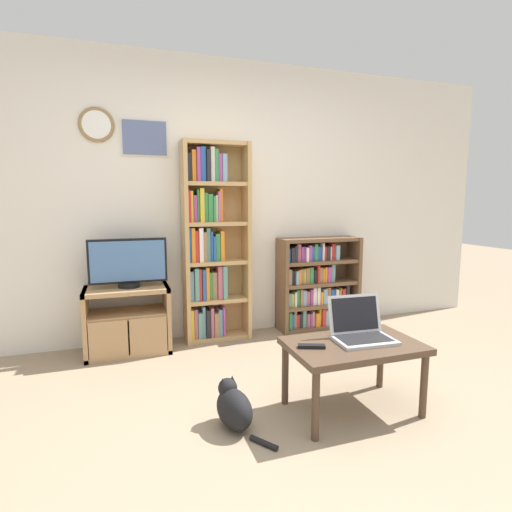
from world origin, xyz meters
name	(u,v)px	position (x,y,z in m)	size (l,w,h in m)	color
ground_plane	(309,455)	(0.00, 0.00, 0.00)	(18.00, 18.00, 0.00)	gray
wall_back	(215,200)	(-0.01, 2.05, 1.30)	(6.04, 0.09, 2.60)	silver
tv_stand	(128,320)	(-0.85, 1.78, 0.29)	(0.70, 0.40, 0.57)	tan
television	(128,263)	(-0.82, 1.80, 0.78)	(0.64, 0.18, 0.42)	black
bookshelf_tall	(211,244)	(-0.08, 1.90, 0.90)	(0.61, 0.24, 1.83)	tan
bookshelf_short	(315,285)	(0.99, 1.89, 0.45)	(0.84, 0.27, 0.93)	brown
coffee_table	(353,351)	(0.45, 0.32, 0.38)	(0.81, 0.51, 0.44)	#4C3828
laptop	(360,329)	(0.53, 0.37, 0.50)	(0.38, 0.31, 0.26)	#B7BABC
remote_near_laptop	(312,346)	(0.17, 0.33, 0.45)	(0.17, 0.10, 0.02)	black
cat	(233,407)	(-0.30, 0.38, 0.12)	(0.28, 0.45, 0.28)	black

